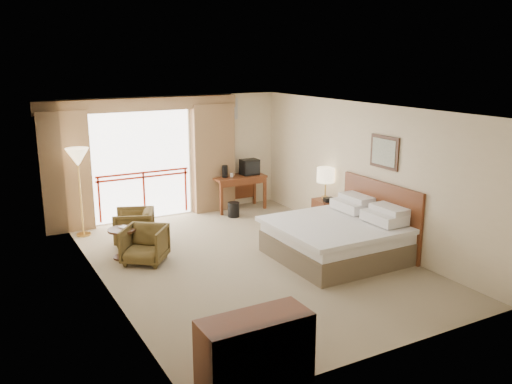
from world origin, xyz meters
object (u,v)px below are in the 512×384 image
tv (250,167)px  wastebasket (234,210)px  armchair_far (135,243)px  armchair_near (146,262)px  table_lamp (326,176)px  desk (237,183)px  side_table (122,238)px  nightstand (326,214)px  dresser (255,352)px  bed (338,238)px  floor_lamp (78,161)px

tv → wastebasket: (-0.69, -0.51, -0.83)m
armchair_far → armchair_near: 1.09m
table_lamp → armchair_far: (-3.84, 0.94, -1.12)m
desk → side_table: desk is taller
table_lamp → wastebasket: bearing=129.8°
armchair_far → side_table: bearing=-9.1°
nightstand → dresser: 5.90m
armchair_far → armchair_near: bearing=15.3°
desk → tv: size_ratio=3.07×
armchair_far → dresser: 5.29m
desk → wastebasket: size_ratio=3.72×
desk → armchair_far: 3.21m
side_table → wastebasket: bearing=25.2°
side_table → nightstand: bearing=-4.1°
bed → tv: 3.78m
floor_lamp → bed: bearing=-43.0°
bed → armchair_far: size_ratio=2.86×
tv → dresser: tv is taller
nightstand → side_table: (-4.26, 0.30, 0.07)m
armchair_near → tv: bearing=72.2°
tv → wastebasket: tv is taller
nightstand → tv: 2.38m
bed → desk: bearing=91.6°
wastebasket → bed: bearing=-81.2°
desk → dresser: (-3.10, -6.52, -0.22)m
wastebasket → table_lamp: bearing=-50.2°
desk → tv: (0.30, -0.06, 0.36)m
table_lamp → dresser: 5.98m
floor_lamp → wastebasket: bearing=-5.3°
nightstand → armchair_near: 3.99m
wastebasket → dresser: size_ratio=0.27×
nightstand → floor_lamp: 5.17m
armchair_near → armchair_far: bearing=121.0°
wastebasket → armchair_far: 2.59m
floor_lamp → tv: bearing=3.0°
armchair_near → dresser: dresser is taller
dresser → desk: bearing=66.9°
bed → floor_lamp: bearing=137.0°
tv → armchair_far: bearing=-167.9°
tv → floor_lamp: bearing=174.5°
armchair_near → wastebasket: bearing=71.7°
tv → armchair_near: 4.14m
armchair_near → floor_lamp: 2.66m
desk → wastebasket: desk is taller
tv → side_table: bearing=-160.9°
tv → wastebasket: bearing=-152.1°
floor_lamp → armchair_near: bearing=-72.7°
wastebasket → side_table: (-2.91, -1.37, 0.21)m
floor_lamp → table_lamp: bearing=-22.6°
nightstand → armchair_near: nightstand is taller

